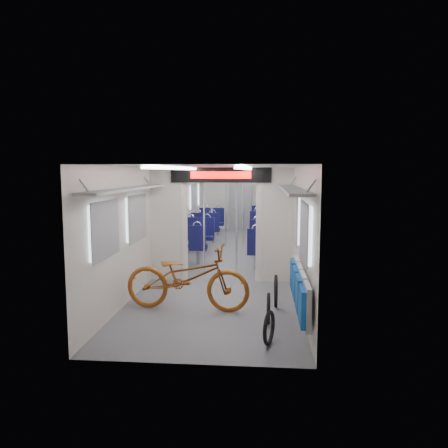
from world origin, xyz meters
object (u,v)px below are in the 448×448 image
stanchion_near_right (237,222)px  bike_hoop_b (268,310)px  stanchion_near_left (204,222)px  seat_bay_far_left (209,223)px  stanchion_far_left (226,208)px  seat_bay_near_left (194,238)px  stanchion_far_right (243,209)px  bike_hoop_a (269,330)px  seat_bay_near_right (266,241)px  seat_bay_far_right (265,222)px  bicycle (187,277)px  bike_hoop_c (276,292)px  flip_bench (299,288)px

stanchion_near_right → bike_hoop_b: bearing=-77.8°
bike_hoop_b → stanchion_near_left: stanchion_near_left is taller
bike_hoop_b → seat_bay_far_left: size_ratio=0.24×
stanchion_far_left → seat_bay_near_left: bearing=-113.7°
seat_bay_far_left → stanchion_far_right: size_ratio=0.84×
bike_hoop_a → stanchion_far_left: 7.38m
seat_bay_near_right → stanchion_far_right: stanchion_far_right is taller
seat_bay_far_right → stanchion_far_left: size_ratio=0.98×
seat_bay_far_right → stanchion_near_right: stanchion_near_right is taller
seat_bay_near_left → bike_hoop_b: bearing=-68.9°
bicycle → seat_bay_near_right: (1.30, 3.82, -0.01)m
bike_hoop_a → bike_hoop_b: 0.78m
bicycle → seat_bay_far_right: 7.56m
bicycle → bike_hoop_a: 1.89m
bike_hoop_a → seat_bay_far_right: seat_bay_far_right is taller
bike_hoop_c → seat_bay_near_right: 3.57m
bicycle → stanchion_far_left: (0.14, 5.89, 0.62)m
bike_hoop_c → stanchion_near_left: 2.73m
seat_bay_far_right → bike_hoop_b: bearing=-90.1°
bicycle → stanchion_near_right: size_ratio=0.88×
seat_bay_near_left → seat_bay_far_left: size_ratio=1.00×
stanchion_near_right → bike_hoop_c: bearing=-70.2°
bike_hoop_a → bike_hoop_c: size_ratio=0.84×
bike_hoop_b → stanchion_far_left: size_ratio=0.20×
bicycle → bike_hoop_c: bicycle is taller
seat_bay_near_right → stanchion_near_right: stanchion_near_right is taller
bike_hoop_b → stanchion_far_right: bearing=95.9°
bicycle → stanchion_near_left: bearing=6.2°
bike_hoop_c → seat_bay_far_left: size_ratio=0.28×
seat_bay_near_right → stanchion_near_left: 2.07m
seat_bay_far_left → bike_hoop_a: bearing=-78.1°
bicycle → stanchion_near_right: bearing=-9.9°
flip_bench → bike_hoop_a: size_ratio=4.71×
seat_bay_far_left → stanchion_near_right: bearing=-76.6°
flip_bench → seat_bay_near_left: size_ratio=1.11×
stanchion_near_right → seat_bay_near_left: bearing=123.1°
seat_bay_near_right → bike_hoop_c: bearing=-88.0°
bike_hoop_a → stanchion_far_left: (-1.15, 7.23, 0.95)m
bike_hoop_c → stanchion_far_right: size_ratio=0.24×
seat_bay_near_right → stanchion_far_left: 2.46m
seat_bay_near_left → stanchion_far_right: 1.91m
bike_hoop_a → stanchion_near_left: size_ratio=0.20×
stanchion_near_left → seat_bay_near_right: bearing=47.2°
bike_hoop_a → seat_bay_near_right: seat_bay_near_right is taller
bike_hoop_c → seat_bay_near_left: 4.49m
bike_hoop_a → seat_bay_far_left: (-1.86, 8.85, 0.32)m
bike_hoop_c → stanchion_far_left: bearing=102.9°
seat_bay_near_right → seat_bay_far_left: bearing=116.9°
seat_bay_near_left → stanchion_near_right: bearing=-56.9°
flip_bench → seat_bay_far_left: bearing=105.6°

